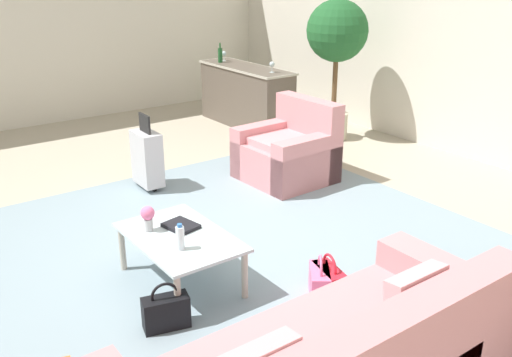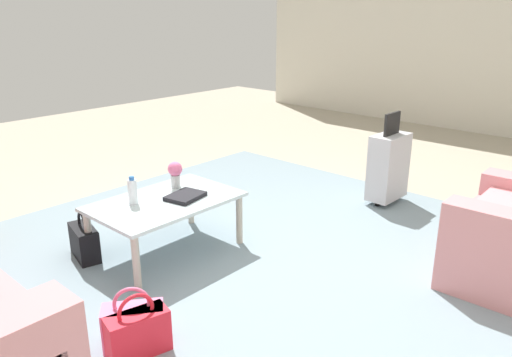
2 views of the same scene
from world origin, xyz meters
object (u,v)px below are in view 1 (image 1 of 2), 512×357
at_px(water_bottle, 180,238).
at_px(wine_glass_left_of_centre, 272,65).
at_px(handbag_black, 166,312).
at_px(bar_console, 246,95).
at_px(handbag_red, 329,281).
at_px(coffee_table, 180,242).
at_px(wine_bottle_green, 220,55).
at_px(suitcase_silver, 147,158).
at_px(handbag_pink, 319,283).
at_px(armchair, 290,153).
at_px(potted_ficus, 337,41).
at_px(wine_glass_leftmost, 224,54).
at_px(flower_vase, 148,216).
at_px(coffee_table_book, 181,226).

relative_size(water_bottle, wine_glass_left_of_centre, 1.32).
bearing_deg(handbag_black, bar_console, 138.71).
bearing_deg(handbag_black, handbag_red, 72.55).
bearing_deg(coffee_table, wine_bottle_green, 143.46).
height_order(suitcase_silver, handbag_pink, suitcase_silver).
xyz_separation_m(armchair, potted_ficus, (-0.90, 1.53, 1.07)).
bearing_deg(wine_bottle_green, bar_console, 10.91).
bearing_deg(potted_ficus, coffee_table, -59.26).
bearing_deg(bar_console, handbag_pink, -28.80).
relative_size(armchair, water_bottle, 4.79).
bearing_deg(handbag_pink, water_bottle, -125.94).
xyz_separation_m(water_bottle, wine_glass_leftmost, (-4.32, 3.21, 0.51)).
xyz_separation_m(armchair, handbag_black, (1.76, -2.55, -0.18)).
distance_m(water_bottle, handbag_pink, 1.10).
bearing_deg(wine_glass_left_of_centre, coffee_table, -47.26).
distance_m(flower_vase, handbag_pink, 1.41).
height_order(flower_vase, potted_ficus, potted_ficus).
distance_m(water_bottle, suitcase_silver, 2.35).
height_order(coffee_table, handbag_black, coffee_table).
distance_m(coffee_table, wine_bottle_green, 5.07).
bearing_deg(water_bottle, handbag_black, -46.92).
bearing_deg(wine_bottle_green, handbag_red, -24.21).
distance_m(water_bottle, potted_ficus, 4.58).
relative_size(wine_bottle_green, handbag_pink, 0.84).
distance_m(water_bottle, wine_glass_leftmost, 5.40).
height_order(coffee_table, potted_ficus, potted_ficus).
distance_m(coffee_table_book, suitcase_silver, 1.98).
xyz_separation_m(wine_glass_left_of_centre, handbag_pink, (3.69, -2.39, -0.89)).
xyz_separation_m(coffee_table, water_bottle, (0.20, -0.10, 0.15)).
bearing_deg(flower_vase, armchair, 114.98).
bearing_deg(coffee_table_book, armchair, 108.12).
xyz_separation_m(water_bottle, suitcase_silver, (-2.20, 0.80, -0.15)).
bearing_deg(handbag_black, wine_glass_leftmost, 142.67).
relative_size(bar_console, wine_glass_leftmost, 11.66).
xyz_separation_m(coffee_table_book, wine_bottle_green, (-3.92, 2.92, 0.59)).
distance_m(suitcase_silver, handbag_black, 2.69).
bearing_deg(water_bottle, wine_glass_leftmost, 143.34).
height_order(suitcase_silver, handbag_black, suitcase_silver).
distance_m(armchair, coffee_table_book, 2.41).
bearing_deg(potted_ficus, wine_glass_leftmost, -162.96).
xyz_separation_m(wine_glass_leftmost, suitcase_silver, (2.12, -2.41, -0.66)).
height_order(wine_glass_left_of_centre, handbag_pink, wine_glass_left_of_centre).
distance_m(handbag_pink, potted_ficus, 4.40).
bearing_deg(bar_console, potted_ficus, 24.78).
bearing_deg(wine_bottle_green, armchair, -16.71).
distance_m(suitcase_silver, handbag_red, 2.84).
bearing_deg(handbag_red, wine_bottle_green, 155.79).
height_order(handbag_red, potted_ficus, potted_ficus).
xyz_separation_m(bar_console, wine_glass_left_of_centre, (0.62, 0.02, 0.55)).
height_order(armchair, suitcase_silver, armchair).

